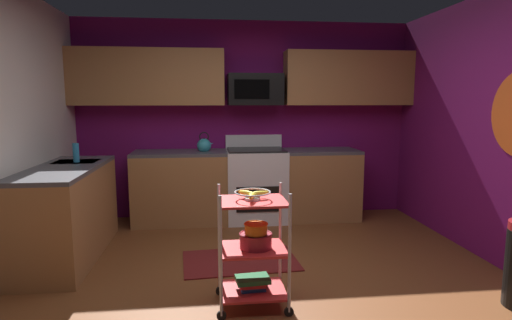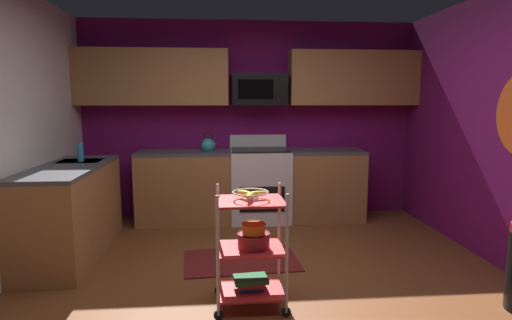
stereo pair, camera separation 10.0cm
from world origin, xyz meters
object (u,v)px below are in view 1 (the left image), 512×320
fruit_bowl (253,194)px  mixing_bowl_large (256,240)px  mixing_bowl_small (256,228)px  kettle (204,145)px  rolling_cart (253,249)px  dish_soap_bottle (76,153)px  microwave (255,90)px  book_stack (253,282)px  oven_range (256,184)px

fruit_bowl → mixing_bowl_large: fruit_bowl is taller
mixing_bowl_small → kettle: 2.40m
rolling_cart → mixing_bowl_small: rolling_cart is taller
kettle → rolling_cart: bearing=-80.7°
rolling_cart → mixing_bowl_small: bearing=-40.6°
kettle → dish_soap_bottle: 1.55m
microwave → mixing_bowl_small: microwave is taller
fruit_bowl → mixing_bowl_large: bearing=0.0°
book_stack → dish_soap_bottle: dish_soap_bottle is taller
kettle → mixing_bowl_small: bearing=-80.2°
microwave → mixing_bowl_small: bearing=-96.1°
oven_range → microwave: (-0.00, 0.10, 1.22)m
rolling_cart → fruit_bowl: rolling_cart is taller
oven_range → mixing_bowl_large: (-0.26, -2.31, 0.04)m
mixing_bowl_small → dish_soap_bottle: 2.33m
book_stack → rolling_cart: bearing=180.0°
mixing_bowl_small → kettle: size_ratio=0.69×
microwave → oven_range: bearing=-89.7°
fruit_bowl → oven_range: bearing=83.0°
book_stack → kettle: 2.48m
microwave → fruit_bowl: 2.57m
dish_soap_bottle → mixing_bowl_small: bearing=-41.4°
mixing_bowl_large → book_stack: bearing=-180.0°
oven_range → fruit_bowl: bearing=-97.0°
mixing_bowl_small → kettle: (-0.40, 2.33, 0.38)m
oven_range → rolling_cart: bearing=-97.0°
microwave → dish_soap_bottle: 2.29m
microwave → rolling_cart: microwave is taller
book_stack → kettle: size_ratio=1.02×
rolling_cart → mixing_bowl_small: 0.17m
rolling_cart → fruit_bowl: 0.42m
mixing_bowl_large → kettle: (-0.40, 2.31, 0.48)m
fruit_bowl → kettle: kettle is taller
microwave → rolling_cart: bearing=-96.7°
dish_soap_bottle → book_stack: bearing=-41.5°
mixing_bowl_large → rolling_cart: bearing=-180.0°
microwave → dish_soap_bottle: size_ratio=3.50×
mixing_bowl_small → oven_range: bearing=83.6°
mixing_bowl_large → dish_soap_bottle: dish_soap_bottle is taller
microwave → mixing_bowl_large: 2.70m
mixing_bowl_small → rolling_cart: bearing=139.4°
oven_range → mixing_bowl_small: oven_range is taller
microwave → book_stack: size_ratio=2.59×
mixing_bowl_small → mixing_bowl_large: bearing=89.1°
mixing_bowl_small → book_stack: size_ratio=0.67×
microwave → mixing_bowl_large: microwave is taller
oven_range → rolling_cart: 2.33m
oven_range → dish_soap_bottle: bearing=-157.8°
fruit_bowl → dish_soap_bottle: size_ratio=1.36×
kettle → dish_soap_bottle: kettle is taller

